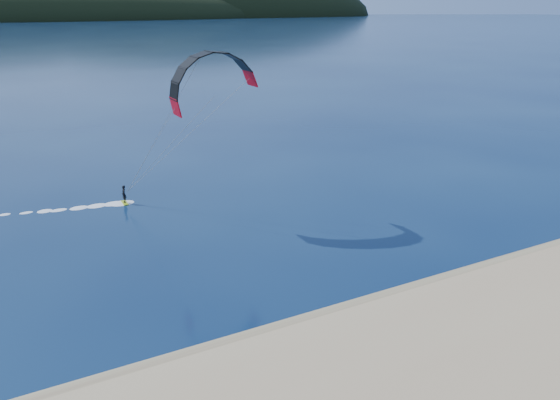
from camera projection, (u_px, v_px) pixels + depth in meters
name	position (u px, v px, depth m)	size (l,w,h in m)	color
ground	(312.00, 398.00, 22.74)	(1800.00, 1800.00, 0.00)	#07193A
wet_sand	(264.00, 342.00, 26.46)	(220.00, 2.50, 0.10)	#8C7151
kitesurfer_near	(206.00, 102.00, 39.51)	(20.00, 9.24, 12.53)	#A5C116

